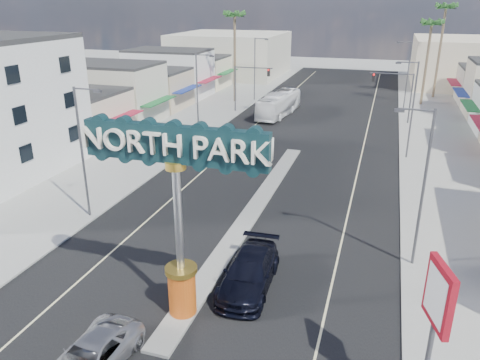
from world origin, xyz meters
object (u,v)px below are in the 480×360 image
Objects in this scene: streetlight_l_mid at (199,93)px; bank_pylon_sign at (437,304)px; traffic_signal_right at (396,88)px; city_bus at (279,104)px; streetlight_r_mid at (411,106)px; suv_right at (249,272)px; car_parked_left at (199,145)px; palm_right_mid at (431,27)px; streetlight_l_far at (256,66)px; streetlight_r_far at (407,72)px; traffic_signal_left at (248,80)px; streetlight_r_near at (421,182)px; palm_left_far at (235,20)px; palm_right_far at (445,12)px; gateway_sign at (177,201)px; streetlight_l_near at (83,147)px; suv_left at (91,358)px.

streetlight_l_mid reaches higher than bank_pylon_sign.
traffic_signal_right is 14.39m from city_bus.
streetlight_r_mid is (20.87, 0.00, 0.00)m from streetlight_l_mid.
suv_right is 23.83m from car_parked_left.
palm_right_mid reaches higher than car_parked_left.
bank_pylon_sign is at bearing -92.48° from palm_right_mid.
streetlight_l_far and streetlight_r_far have the same top height.
streetlight_r_mid is 26.46m from suv_right.
bank_pylon_sign is at bearing -55.55° from streetlight_l_mid.
traffic_signal_left is at bearing 144.50° from streetlight_r_mid.
streetlight_r_near is 46.80m from palm_left_far.
streetlight_l_mid is 41.53m from palm_right_far.
streetlight_l_far reaches higher than traffic_signal_right.
streetlight_l_far is at bearing 116.42° from streetlight_r_near.
palm_right_mid is (2.57, 4.00, 5.54)m from streetlight_r_far.
gateway_sign is 1.02× the size of streetlight_l_far.
streetlight_r_mid is 20.77m from city_bus.
streetlight_r_mid is 1.50× the size of bank_pylon_sign.
palm_left_far is at bearing 105.15° from gateway_sign.
palm_left_far is at bearing 164.85° from traffic_signal_right.
traffic_signal_right is at bearing -107.63° from palm_right_mid.
suv_left is at bearing -56.07° from streetlight_l_near.
palm_left_far is 2.58× the size of suv_left.
palm_right_mid reaches higher than streetlight_r_near.
traffic_signal_right is 0.67× the size of streetlight_r_near.
streetlight_r_mid is at bearing -35.50° from traffic_signal_left.
gateway_sign is 1.02× the size of streetlight_l_near.
city_bus is (4.07, 17.42, 0.79)m from car_parked_left.
streetlight_l_near is 16.74m from car_parked_left.
car_parked_left is at bearing -168.63° from streetlight_r_mid.
traffic_signal_right is 44.60m from bank_pylon_sign.
palm_left_far is 54.75m from suv_left.
streetlight_l_near is 23.50m from bank_pylon_sign.
palm_right_far reaches higher than streetlight_r_far.
city_bus is (-14.11, -0.48, -2.78)m from traffic_signal_right.
bank_pylon_sign is (20.98, -30.58, -0.41)m from streetlight_l_mid.
bank_pylon_sign is at bearing -89.79° from streetlight_r_mid.
traffic_signal_left is at bearing 102.33° from gateway_sign.
city_bus is at bearing 92.68° from bank_pylon_sign.
city_bus is (5.51, 33.52, -3.58)m from streetlight_l_near.
gateway_sign is 13.19m from streetlight_r_near.
streetlight_l_far is 1.00× the size of streetlight_r_far.
bank_pylon_sign is (20.98, -52.58, -0.41)m from streetlight_l_far.
suv_right is 0.56× the size of city_bus.
gateway_sign is 10.93m from bank_pylon_sign.
streetlight_l_mid is at bearing -90.00° from streetlight_l_far.
suv_left is 13.30m from bank_pylon_sign.
suv_left is (-15.00, -58.53, -9.90)m from palm_right_mid.
car_parked_left is at bearing -89.41° from traffic_signal_left.
bank_pylon_sign is (0.11, -52.58, -0.41)m from streetlight_r_far.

